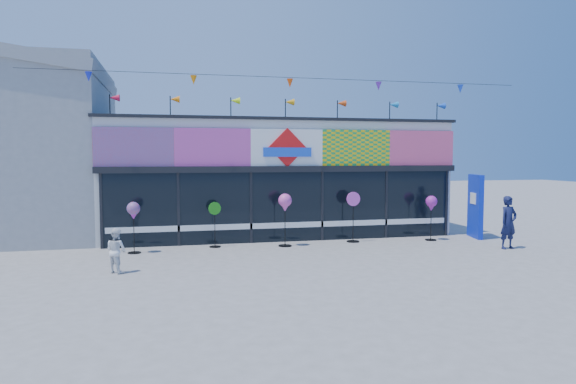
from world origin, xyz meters
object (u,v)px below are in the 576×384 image
object	(u,v)px
spinner_1	(215,223)
adult_man	(509,222)
spinner_2	(285,204)
spinner_0	(133,212)
child	(116,251)
spinner_4	(431,205)
spinner_3	(353,216)
blue_sign	(475,206)

from	to	relation	value
spinner_1	adult_man	distance (m)	8.98
spinner_1	spinner_2	world-z (taller)	spinner_2
spinner_0	child	xyz separation A→B (m)	(-0.25, -2.50, -0.66)
spinner_4	adult_man	world-z (taller)	adult_man
spinner_4	spinner_3	bearing A→B (deg)	173.97
blue_sign	adult_man	world-z (taller)	blue_sign
spinner_2	spinner_4	world-z (taller)	spinner_2
spinner_0	spinner_4	xyz separation A→B (m)	(9.55, 0.15, 0.00)
spinner_3	blue_sign	bearing A→B (deg)	-1.06
spinner_2	adult_man	size ratio (longest dim) A/B	1.03
spinner_1	adult_man	bearing A→B (deg)	-14.78
spinner_1	spinner_4	size ratio (longest dim) A/B	0.93
spinner_3	spinner_4	distance (m)	2.69
child	spinner_3	bearing A→B (deg)	-115.73
spinner_1	spinner_3	bearing A→B (deg)	-0.63
blue_sign	spinner_2	xyz separation A→B (m)	(-6.80, -0.20, 0.23)
blue_sign	spinner_2	bearing A→B (deg)	-165.47
spinner_1	spinner_4	world-z (taller)	spinner_4
spinner_3	child	size ratio (longest dim) A/B	1.53
blue_sign	spinner_3	world-z (taller)	blue_sign
spinner_3	adult_man	bearing A→B (deg)	-28.24
spinner_1	child	world-z (taller)	spinner_1
spinner_3	spinner_4	size ratio (longest dim) A/B	1.10
spinner_1	spinner_0	bearing A→B (deg)	-168.65
spinner_0	spinner_4	world-z (taller)	spinner_4
spinner_0	spinner_1	size ratio (longest dim) A/B	1.07
spinner_0	adult_man	bearing A→B (deg)	-9.31
blue_sign	spinner_3	distance (m)	4.44
spinner_3	spinner_4	bearing A→B (deg)	-6.03
spinner_1	spinner_3	xyz separation A→B (m)	(4.51, -0.05, 0.13)
blue_sign	spinner_1	distance (m)	8.96
blue_sign	spinner_2	size ratio (longest dim) A/B	1.32
blue_sign	spinner_4	xyz separation A→B (m)	(-1.78, -0.20, 0.10)
spinner_2	spinner_3	world-z (taller)	spinner_2
spinner_2	child	xyz separation A→B (m)	(-4.78, -2.65, -0.78)
spinner_0	spinner_1	world-z (taller)	spinner_0
spinner_1	spinner_4	distance (m)	7.19
blue_sign	spinner_1	world-z (taller)	blue_sign
spinner_2	blue_sign	bearing A→B (deg)	1.73
spinner_1	spinner_2	size ratio (longest dim) A/B	0.85
spinner_3	adult_man	xyz separation A→B (m)	(4.17, -2.24, -0.07)
blue_sign	spinner_0	xyz separation A→B (m)	(-11.33, -0.35, 0.10)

